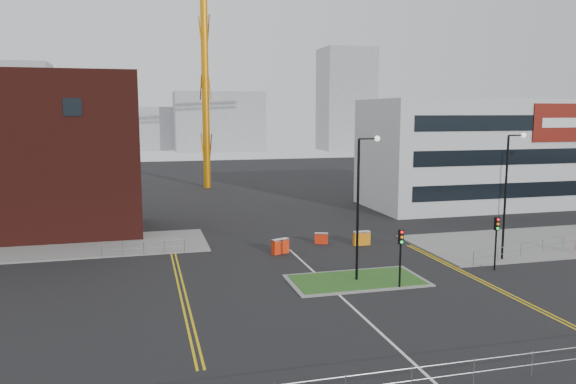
# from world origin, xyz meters

# --- Properties ---
(ground) EXTENTS (200.00, 200.00, 0.00)m
(ground) POSITION_xyz_m (0.00, 0.00, 0.00)
(ground) COLOR black
(ground) RESTS_ON ground
(pavement_left) EXTENTS (28.00, 8.00, 0.12)m
(pavement_left) POSITION_xyz_m (-20.00, 22.00, 0.06)
(pavement_left) COLOR slate
(pavement_left) RESTS_ON ground
(pavement_right) EXTENTS (24.00, 10.00, 0.12)m
(pavement_right) POSITION_xyz_m (22.00, 14.00, 0.06)
(pavement_right) COLOR slate
(pavement_right) RESTS_ON ground
(island_kerb) EXTENTS (8.60, 4.60, 0.08)m
(island_kerb) POSITION_xyz_m (2.00, 8.00, 0.04)
(island_kerb) COLOR slate
(island_kerb) RESTS_ON ground
(grass_island) EXTENTS (8.00, 4.00, 0.12)m
(grass_island) POSITION_xyz_m (2.00, 8.00, 0.06)
(grass_island) COLOR #244E1A
(grass_island) RESTS_ON ground
(office_block) EXTENTS (25.00, 12.20, 12.00)m
(office_block) POSITION_xyz_m (26.01, 31.97, 6.00)
(office_block) COLOR silver
(office_block) RESTS_ON ground
(tower_crane) EXTENTS (52.60, 8.53, 37.55)m
(tower_crane) POSITION_xyz_m (3.78, 55.83, 25.94)
(tower_crane) COLOR orange
(tower_crane) RESTS_ON ground
(streetlamp_island) EXTENTS (1.46, 0.36, 9.18)m
(streetlamp_island) POSITION_xyz_m (2.22, 8.00, 5.41)
(streetlamp_island) COLOR black
(streetlamp_island) RESTS_ON ground
(streetlamp_right_near) EXTENTS (1.46, 0.36, 9.18)m
(streetlamp_right_near) POSITION_xyz_m (14.22, 10.00, 5.41)
(streetlamp_right_near) COLOR black
(streetlamp_right_near) RESTS_ON ground
(traffic_light_island) EXTENTS (0.28, 0.33, 3.65)m
(traffic_light_island) POSITION_xyz_m (4.00, 5.98, 2.57)
(traffic_light_island) COLOR black
(traffic_light_island) RESTS_ON ground
(traffic_light_right) EXTENTS (0.28, 0.33, 3.65)m
(traffic_light_right) POSITION_xyz_m (12.00, 7.98, 2.57)
(traffic_light_right) COLOR black
(traffic_light_right) RESTS_ON ground
(railing_front) EXTENTS (24.05, 0.05, 1.10)m
(railing_front) POSITION_xyz_m (0.00, -6.00, 0.78)
(railing_front) COLOR gray
(railing_front) RESTS_ON ground
(railing_left) EXTENTS (6.05, 0.05, 1.10)m
(railing_left) POSITION_xyz_m (-11.00, 18.00, 0.74)
(railing_left) COLOR gray
(railing_left) RESTS_ON ground
(railing_right) EXTENTS (19.05, 5.05, 1.10)m
(railing_right) POSITION_xyz_m (20.50, 11.50, 0.78)
(railing_right) COLOR gray
(railing_right) RESTS_ON ground
(centre_line) EXTENTS (0.15, 30.00, 0.01)m
(centre_line) POSITION_xyz_m (0.00, 2.00, 0.01)
(centre_line) COLOR silver
(centre_line) RESTS_ON ground
(yellow_left_a) EXTENTS (0.12, 24.00, 0.01)m
(yellow_left_a) POSITION_xyz_m (-9.00, 10.00, 0.01)
(yellow_left_a) COLOR gold
(yellow_left_a) RESTS_ON ground
(yellow_left_b) EXTENTS (0.12, 24.00, 0.01)m
(yellow_left_b) POSITION_xyz_m (-8.70, 10.00, 0.01)
(yellow_left_b) COLOR gold
(yellow_left_b) RESTS_ON ground
(yellow_right_a) EXTENTS (0.12, 20.00, 0.01)m
(yellow_right_a) POSITION_xyz_m (9.50, 6.00, 0.01)
(yellow_right_a) COLOR gold
(yellow_right_a) RESTS_ON ground
(yellow_right_b) EXTENTS (0.12, 20.00, 0.01)m
(yellow_right_b) POSITION_xyz_m (9.80, 6.00, 0.01)
(yellow_right_b) COLOR gold
(yellow_right_b) RESTS_ON ground
(skyline_a) EXTENTS (18.00, 12.00, 22.00)m
(skyline_a) POSITION_xyz_m (-40.00, 120.00, 11.00)
(skyline_a) COLOR gray
(skyline_a) RESTS_ON ground
(skyline_b) EXTENTS (24.00, 12.00, 16.00)m
(skyline_b) POSITION_xyz_m (10.00, 130.00, 8.00)
(skyline_b) COLOR gray
(skyline_b) RESTS_ON ground
(skyline_c) EXTENTS (14.00, 12.00, 28.00)m
(skyline_c) POSITION_xyz_m (45.00, 125.00, 14.00)
(skyline_c) COLOR gray
(skyline_c) RESTS_ON ground
(skyline_d) EXTENTS (30.00, 12.00, 12.00)m
(skyline_d) POSITION_xyz_m (-8.00, 140.00, 6.00)
(skyline_d) COLOR gray
(skyline_d) RESTS_ON ground
(barrier_left) EXTENTS (1.42, 0.91, 1.13)m
(barrier_left) POSITION_xyz_m (-1.00, 16.00, 0.61)
(barrier_left) COLOR red
(barrier_left) RESTS_ON ground
(barrier_mid) EXTENTS (1.12, 0.71, 0.90)m
(barrier_mid) POSITION_xyz_m (3.00, 18.26, 0.49)
(barrier_mid) COLOR red
(barrier_mid) RESTS_ON ground
(barrier_right) EXTENTS (1.35, 0.45, 1.13)m
(barrier_right) POSITION_xyz_m (6.00, 17.01, 0.61)
(barrier_right) COLOR orange
(barrier_right) RESTS_ON ground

